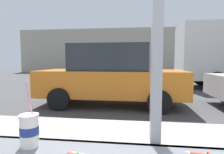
% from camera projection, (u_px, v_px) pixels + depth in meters
% --- Properties ---
extents(ground_plane, '(60.00, 60.00, 0.00)m').
position_uv_depth(ground_plane, '(138.00, 91.00, 8.86)').
color(ground_plane, '#424244').
extents(building_facade_far, '(28.00, 1.20, 5.06)m').
position_uv_depth(building_facade_far, '(137.00, 51.00, 21.75)').
color(building_facade_far, '#A89E8E').
rests_on(building_facade_far, ground).
extents(soda_cup_right, '(0.09, 0.09, 0.31)m').
position_uv_depth(soda_cup_right, '(29.00, 130.00, 0.88)').
color(soda_cup_right, white).
rests_on(soda_cup_right, window_counter).
extents(parked_car_orange, '(4.44, 1.92, 1.89)m').
position_uv_depth(parked_car_orange, '(111.00, 75.00, 5.95)').
color(parked_car_orange, orange).
rests_on(parked_car_orange, ground).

